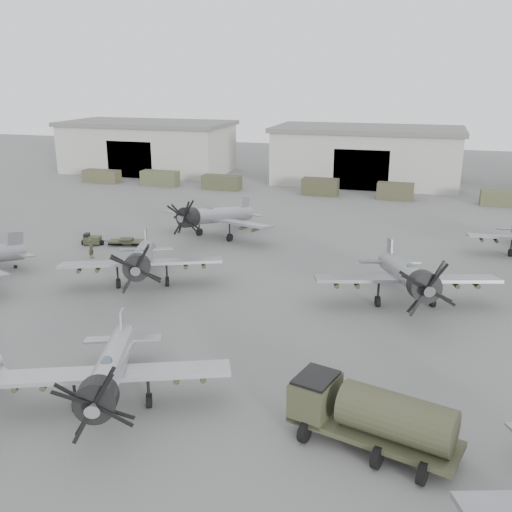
# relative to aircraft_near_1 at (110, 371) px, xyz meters

# --- Properties ---
(ground) EXTENTS (220.00, 220.00, 0.00)m
(ground) POSITION_rel_aircraft_near_1_xyz_m (5.26, 7.20, -2.23)
(ground) COLOR slate
(ground) RESTS_ON ground
(hangar_left) EXTENTS (29.00, 14.80, 8.70)m
(hangar_left) POSITION_rel_aircraft_near_1_xyz_m (-32.74, 69.16, 2.14)
(hangar_left) COLOR #A7A89E
(hangar_left) RESTS_ON ground
(hangar_center) EXTENTS (29.00, 14.80, 8.70)m
(hangar_center) POSITION_rel_aircraft_near_1_xyz_m (5.26, 69.16, 2.14)
(hangar_center) COLOR #A7A89E
(hangar_center) RESTS_ON ground
(support_truck_0) EXTENTS (5.88, 2.20, 1.97)m
(support_truck_0) POSITION_rel_aircraft_near_1_xyz_m (-35.04, 57.20, -1.25)
(support_truck_0) COLOR #46442E
(support_truck_0) RESTS_ON ground
(support_truck_1) EXTENTS (5.80, 2.20, 2.30)m
(support_truck_1) POSITION_rel_aircraft_near_1_xyz_m (-24.84, 57.20, -1.08)
(support_truck_1) COLOR #464A30
(support_truck_1) RESTS_ON ground
(support_truck_2) EXTENTS (5.80, 2.20, 2.10)m
(support_truck_2) POSITION_rel_aircraft_near_1_xyz_m (-14.71, 57.20, -1.18)
(support_truck_2) COLOR #3D3F29
(support_truck_2) RESTS_ON ground
(support_truck_3) EXTENTS (5.13, 2.20, 2.38)m
(support_truck_3) POSITION_rel_aircraft_near_1_xyz_m (0.21, 57.20, -1.05)
(support_truck_3) COLOR #3A3925
(support_truck_3) RESTS_ON ground
(support_truck_4) EXTENTS (4.93, 2.20, 2.27)m
(support_truck_4) POSITION_rel_aircraft_near_1_xyz_m (10.66, 57.20, -1.10)
(support_truck_4) COLOR #3F3E29
(support_truck_4) RESTS_ON ground
(support_truck_5) EXTENTS (5.12, 2.20, 2.01)m
(support_truck_5) POSITION_rel_aircraft_near_1_xyz_m (24.20, 57.20, -1.23)
(support_truck_5) COLOR #474A30
(support_truck_5) RESTS_ON ground
(aircraft_near_1) EXTENTS (12.09, 10.93, 4.91)m
(aircraft_near_1) POSITION_rel_aircraft_near_1_xyz_m (0.00, 0.00, 0.00)
(aircraft_near_1) COLOR #9FA2A7
(aircraft_near_1) RESTS_ON ground
(aircraft_mid_1) EXTENTS (12.74, 11.54, 5.20)m
(aircraft_mid_1) POSITION_rel_aircraft_near_1_xyz_m (-6.78, 16.45, 0.13)
(aircraft_mid_1) COLOR gray
(aircraft_mid_1) RESTS_ON ground
(aircraft_mid_2) EXTENTS (13.58, 12.23, 5.42)m
(aircraft_mid_2) POSITION_rel_aircraft_near_1_xyz_m (13.83, 18.32, 0.23)
(aircraft_mid_2) COLOR gray
(aircraft_mid_2) RESTS_ON ground
(aircraft_far_0) EXTENTS (13.30, 11.98, 5.31)m
(aircraft_far_0) POSITION_rel_aircraft_near_1_xyz_m (-6.39, 31.60, 0.18)
(aircraft_far_0) COLOR gray
(aircraft_far_0) RESTS_ON ground
(fuel_tanker) EXTENTS (8.17, 4.50, 3.00)m
(fuel_tanker) POSITION_rel_aircraft_near_1_xyz_m (13.02, 0.74, -0.51)
(fuel_tanker) COLOR #393B27
(fuel_tanker) RESTS_ON ground
(tug_trailer) EXTENTS (6.14, 2.57, 1.22)m
(tug_trailer) POSITION_rel_aircraft_near_1_xyz_m (-16.03, 26.27, -1.78)
(tug_trailer) COLOR #363925
(tug_trailer) RESTS_ON ground
(ground_crew) EXTENTS (0.49, 0.71, 1.86)m
(ground_crew) POSITION_rel_aircraft_near_1_xyz_m (-14.99, 22.08, -1.31)
(ground_crew) COLOR #383A26
(ground_crew) RESTS_ON ground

